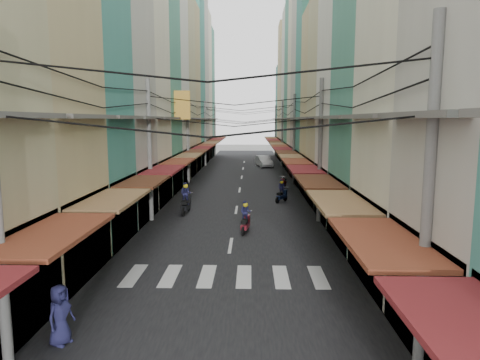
% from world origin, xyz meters
% --- Properties ---
extents(ground, '(160.00, 160.00, 0.00)m').
position_xyz_m(ground, '(0.00, 0.00, 0.00)').
color(ground, slate).
rests_on(ground, ground).
extents(road, '(10.00, 80.00, 0.02)m').
position_xyz_m(road, '(0.00, 20.00, 0.01)').
color(road, black).
rests_on(road, ground).
extents(sidewalk_left, '(3.00, 80.00, 0.06)m').
position_xyz_m(sidewalk_left, '(-6.50, 20.00, 0.03)').
color(sidewalk_left, gray).
rests_on(sidewalk_left, ground).
extents(sidewalk_right, '(3.00, 80.00, 0.06)m').
position_xyz_m(sidewalk_right, '(6.50, 20.00, 0.03)').
color(sidewalk_right, gray).
rests_on(sidewalk_right, ground).
extents(crosswalk, '(7.55, 2.40, 0.01)m').
position_xyz_m(crosswalk, '(-0.00, -6.00, 0.03)').
color(crosswalk, silver).
rests_on(crosswalk, ground).
extents(building_row_left, '(7.80, 67.67, 23.70)m').
position_xyz_m(building_row_left, '(-7.92, 16.56, 9.78)').
color(building_row_left, silver).
rests_on(building_row_left, ground).
extents(building_row_right, '(7.80, 68.98, 22.59)m').
position_xyz_m(building_row_right, '(7.92, 16.45, 9.41)').
color(building_row_right, teal).
rests_on(building_row_right, ground).
extents(utility_poles, '(10.20, 66.13, 8.20)m').
position_xyz_m(utility_poles, '(0.00, 15.01, 6.59)').
color(utility_poles, slate).
rests_on(utility_poles, ground).
extents(white_car, '(5.25, 2.89, 1.75)m').
position_xyz_m(white_car, '(2.56, 32.04, 0.00)').
color(white_car, silver).
rests_on(white_car, ground).
extents(bicycle, '(1.88, 0.97, 1.24)m').
position_xyz_m(bicycle, '(7.36, -0.42, 0.00)').
color(bicycle, black).
rests_on(bicycle, ground).
extents(moving_scooters, '(7.39, 16.74, 1.98)m').
position_xyz_m(moving_scooters, '(0.07, 5.95, 0.54)').
color(moving_scooters, black).
rests_on(moving_scooters, ground).
extents(parked_scooters, '(13.40, 13.98, 0.98)m').
position_xyz_m(parked_scooters, '(3.91, -3.98, 0.46)').
color(parked_scooters, black).
rests_on(parked_scooters, ground).
extents(pedestrians, '(13.36, 22.87, 2.16)m').
position_xyz_m(pedestrians, '(-4.63, 0.83, 1.04)').
color(pedestrians, black).
rests_on(pedestrians, ground).
extents(market_umbrella, '(2.34, 2.34, 2.47)m').
position_xyz_m(market_umbrella, '(6.07, -1.40, 2.18)').
color(market_umbrella, '#B2B2B7').
rests_on(market_umbrella, ground).
extents(traffic_sign, '(0.10, 0.67, 3.05)m').
position_xyz_m(traffic_sign, '(5.20, -1.10, 2.24)').
color(traffic_sign, slate).
rests_on(traffic_sign, ground).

